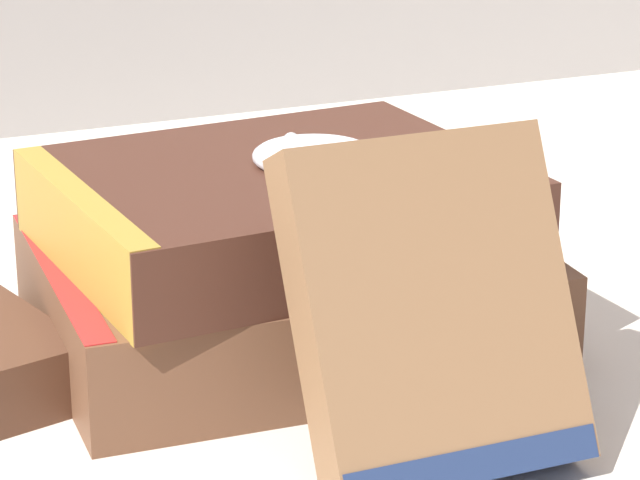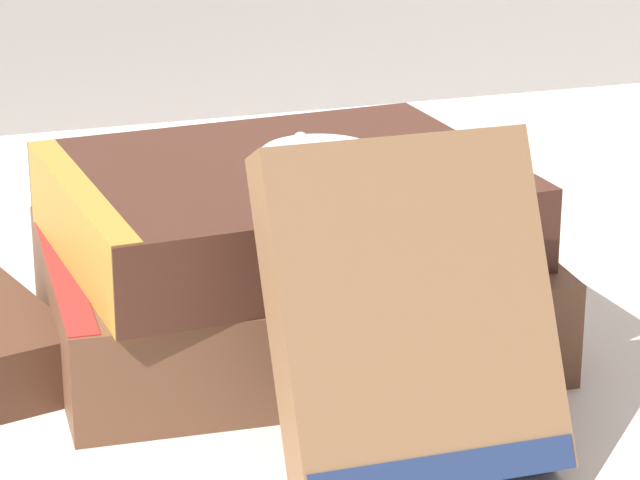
# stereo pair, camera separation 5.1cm
# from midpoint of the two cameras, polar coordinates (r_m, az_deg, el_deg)

# --- Properties ---
(ground_plane) EXTENTS (3.00, 3.00, 0.00)m
(ground_plane) POSITION_cam_midpoint_polar(r_m,az_deg,el_deg) (0.62, -0.20, -5.53)
(ground_plane) COLOR beige
(book_flat_bottom) EXTENTS (0.21, 0.17, 0.05)m
(book_flat_bottom) POSITION_cam_midpoint_polar(r_m,az_deg,el_deg) (0.66, 0.58, -2.05)
(book_flat_bottom) COLOR brown
(book_flat_bottom) RESTS_ON ground_plane
(book_flat_top) EXTENTS (0.19, 0.16, 0.04)m
(book_flat_top) POSITION_cam_midpoint_polar(r_m,az_deg,el_deg) (0.64, 0.39, 1.24)
(book_flat_top) COLOR #422319
(book_flat_top) RESTS_ON book_flat_bottom
(book_leaning_front) EXTENTS (0.10, 0.08, 0.12)m
(book_leaning_front) POSITION_cam_midpoint_polar(r_m,az_deg,el_deg) (0.54, 6.23, -3.32)
(book_leaning_front) COLOR brown
(book_leaning_front) RESTS_ON ground_plane
(pocket_watch) EXTENTS (0.05, 0.06, 0.01)m
(pocket_watch) POSITION_cam_midpoint_polar(r_m,az_deg,el_deg) (0.64, 2.23, 3.17)
(pocket_watch) COLOR silver
(pocket_watch) RESTS_ON book_flat_top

